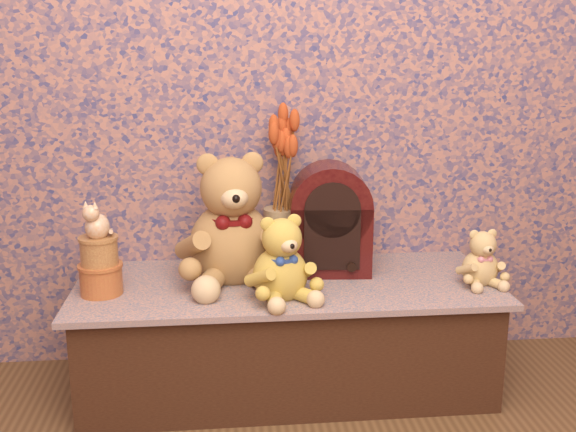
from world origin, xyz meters
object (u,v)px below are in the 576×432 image
object	(u,v)px
ceramic_vase	(281,237)
cat_figurine	(97,218)
teddy_medium	(280,254)
teddy_small	(481,254)
teddy_large	(231,212)
cathedral_radio	(330,218)
biscuit_tin_lower	(101,279)

from	to	relation	value
ceramic_vase	cat_figurine	size ratio (longest dim) A/B	1.67
teddy_medium	teddy_small	bearing A→B (deg)	-14.50
teddy_large	cathedral_radio	size ratio (longest dim) A/B	1.22
teddy_large	biscuit_tin_lower	world-z (taller)	teddy_large
teddy_large	teddy_small	world-z (taller)	teddy_large
teddy_small	biscuit_tin_lower	world-z (taller)	teddy_small
cathedral_radio	teddy_medium	bearing A→B (deg)	-124.33
teddy_small	ceramic_vase	bearing A→B (deg)	153.07
teddy_large	teddy_small	size ratio (longest dim) A/B	2.31
cathedral_radio	teddy_large	bearing A→B (deg)	-166.53
biscuit_tin_lower	cat_figurine	size ratio (longest dim) A/B	1.07
teddy_medium	ceramic_vase	world-z (taller)	teddy_medium
teddy_medium	ceramic_vase	xyz separation A→B (m)	(0.03, 0.33, -0.04)
teddy_large	teddy_small	xyz separation A→B (m)	(0.82, -0.13, -0.13)
ceramic_vase	teddy_medium	bearing A→B (deg)	-95.51
teddy_small	teddy_medium	bearing A→B (deg)	-179.20
ceramic_vase	cat_figurine	bearing A→B (deg)	-157.86
teddy_large	teddy_medium	distance (m)	0.25
teddy_large	teddy_medium	xyz separation A→B (m)	(0.15, -0.19, -0.09)
teddy_large	teddy_medium	world-z (taller)	teddy_large
cathedral_radio	biscuit_tin_lower	xyz separation A→B (m)	(-0.76, -0.16, -0.14)
teddy_small	ceramic_vase	size ratio (longest dim) A/B	0.97
teddy_medium	biscuit_tin_lower	world-z (taller)	teddy_medium
teddy_large	biscuit_tin_lower	distance (m)	0.47
cathedral_radio	ceramic_vase	xyz separation A→B (m)	(-0.16, 0.09, -0.09)
ceramic_vase	biscuit_tin_lower	world-z (taller)	ceramic_vase
teddy_medium	cathedral_radio	xyz separation A→B (m)	(0.19, 0.24, 0.05)
teddy_small	cathedral_radio	size ratio (longest dim) A/B	0.53
teddy_small	cathedral_radio	world-z (taller)	cathedral_radio
cat_figurine	teddy_large	bearing A→B (deg)	35.33
teddy_medium	biscuit_tin_lower	bearing A→B (deg)	152.00
teddy_medium	cathedral_radio	world-z (taller)	cathedral_radio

